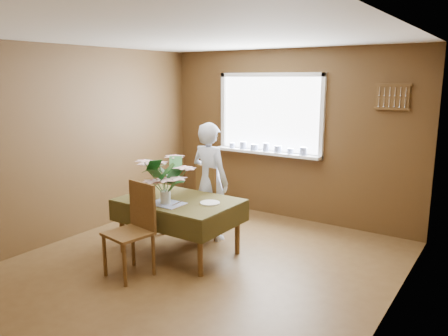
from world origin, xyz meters
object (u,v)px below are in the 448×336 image
Objects in this scene: chair_near at (135,226)px; dining_table at (179,206)px; seated_woman at (210,181)px; chair_far at (213,198)px; flower_bouquet at (165,175)px.

dining_table is at bearing 95.70° from chair_near.
dining_table is 0.90× the size of seated_woman.
dining_table is at bearing 95.92° from seated_woman.
chair_near is (-0.03, -1.39, 0.01)m from chair_far.
flower_bouquet is (-0.01, -0.23, 0.42)m from dining_table.
chair_near is 0.65× the size of seated_woman.
dining_table is 1.43× the size of chair_far.
chair_near is 1.62× the size of flower_bouquet.
seated_woman reaches higher than dining_table.
chair_near is (-0.04, -0.69, -0.05)m from dining_table.
chair_far is at bearing 89.85° from flower_bouquet.
chair_far is 0.97× the size of chair_near.
chair_far is at bearing 97.53° from chair_near.
chair_far is (-0.01, 0.70, -0.07)m from dining_table.
dining_table is at bearing 87.94° from flower_bouquet.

